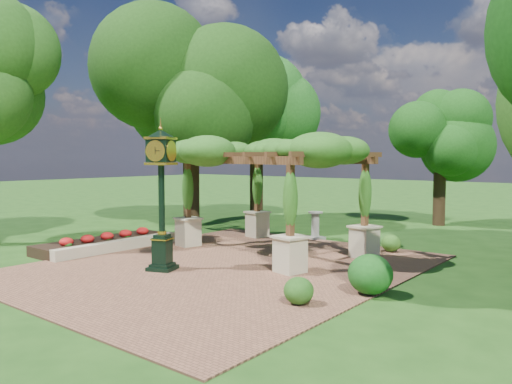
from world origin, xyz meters
The scene contains 13 objects.
ground centered at (0.00, 0.00, 0.00)m, with size 120.00×120.00×0.00m, color #1E4714.
brick_plaza centered at (0.00, 1.00, 0.02)m, with size 10.00×12.00×0.04m, color brown.
border_wall centered at (-4.60, 0.50, 0.20)m, with size 0.35×5.00×0.40m, color #C6B793.
flower_bed centered at (-5.50, 0.50, 0.18)m, with size 1.50×5.00×0.36m, color red.
pedestal_clock centered at (-1.06, -0.56, 2.50)m, with size 1.06×1.06×4.17m.
pergola centered at (-0.32, 3.73, 3.32)m, with size 7.13×5.28×4.05m.
sundial centered at (-0.56, 7.05, 0.50)m, with size 0.76×0.76×1.13m.
shrub_front centered at (3.96, -0.93, 0.35)m, with size 0.68×0.68×0.61m, color #224E16.
shrub_mid centered at (4.85, 0.83, 0.52)m, with size 1.07×1.07×0.97m, color #164B15.
shrub_back centered at (3.02, 6.26, 0.34)m, with size 0.67×0.67×0.60m, color #2A5719.
tree_west_near centered at (-7.03, 6.39, 6.26)m, with size 5.58×5.58×9.10m.
tree_west_far centered at (-6.92, 11.21, 5.80)m, with size 4.52×4.52×8.45m.
tree_north centered at (1.93, 14.42, 4.60)m, with size 3.22×3.22×6.72m.
Camera 1 is at (10.05, -10.10, 3.33)m, focal length 35.00 mm.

